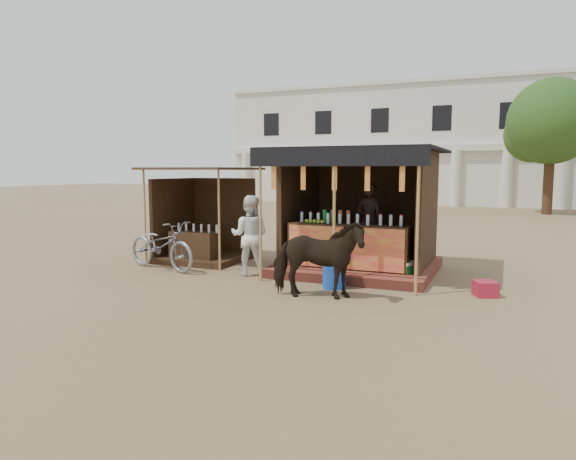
{
  "coord_description": "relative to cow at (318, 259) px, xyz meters",
  "views": [
    {
      "loc": [
        4.1,
        -7.95,
        2.32
      ],
      "look_at": [
        0.0,
        1.6,
        1.1
      ],
      "focal_mm": 32.0,
      "sensor_mm": 36.0,
      "label": 1
    }
  ],
  "objects": [
    {
      "name": "ground",
      "position": [
        -1.0,
        -0.62,
        -0.72
      ],
      "size": [
        120.0,
        120.0,
        0.0
      ],
      "primitive_type": "plane",
      "color": "#846B4C",
      "rests_on": "ground"
    },
    {
      "name": "main_stall",
      "position": [
        0.01,
        2.75,
        0.31
      ],
      "size": [
        3.6,
        3.61,
        2.78
      ],
      "color": "#974031",
      "rests_on": "ground"
    },
    {
      "name": "secondary_stall",
      "position": [
        -4.17,
        2.62,
        0.13
      ],
      "size": [
        2.4,
        2.4,
        2.38
      ],
      "color": "#3B2515",
      "rests_on": "ground"
    },
    {
      "name": "cow",
      "position": [
        0.0,
        0.0,
        0.0
      ],
      "size": [
        1.84,
        1.12,
        1.45
      ],
      "primitive_type": "imported",
      "rotation": [
        0.0,
        0.0,
        1.78
      ],
      "color": "black",
      "rests_on": "ground"
    },
    {
      "name": "motorbike",
      "position": [
        -4.29,
        1.14,
        -0.15
      ],
      "size": [
        2.31,
        1.29,
        1.15
      ],
      "primitive_type": "imported",
      "rotation": [
        0.0,
        0.0,
        1.32
      ],
      "color": "gray",
      "rests_on": "ground"
    },
    {
      "name": "bystander",
      "position": [
        -2.09,
        1.38,
        0.16
      ],
      "size": [
        0.99,
        0.85,
        1.77
      ],
      "primitive_type": "imported",
      "rotation": [
        0.0,
        0.0,
        3.38
      ],
      "color": "white",
      "rests_on": "ground"
    },
    {
      "name": "blue_barrel",
      "position": [
        0.02,
        0.91,
        -0.33
      ],
      "size": [
        0.6,
        0.6,
        0.78
      ],
      "primitive_type": "cylinder",
      "rotation": [
        0.0,
        0.0,
        0.38
      ],
      "color": "blue",
      "rests_on": "ground"
    },
    {
      "name": "red_crate",
      "position": [
        2.79,
        1.38,
        -0.58
      ],
      "size": [
        0.5,
        0.51,
        0.28
      ],
      "primitive_type": "cube",
      "rotation": [
        0.0,
        0.0,
        0.39
      ],
      "color": "maroon",
      "rests_on": "ground"
    },
    {
      "name": "cooler",
      "position": [
        1.11,
        1.98,
        -0.49
      ],
      "size": [
        0.77,
        0.67,
        0.46
      ],
      "color": "#1B7D36",
      "rests_on": "ground"
    },
    {
      "name": "background_building",
      "position": [
        -3.0,
        29.33,
        3.26
      ],
      "size": [
        26.0,
        7.45,
        8.18
      ],
      "color": "silver",
      "rests_on": "ground"
    },
    {
      "name": "tree",
      "position": [
        4.81,
        21.53,
        3.91
      ],
      "size": [
        4.5,
        4.4,
        7.0
      ],
      "color": "#382314",
      "rests_on": "ground"
    }
  ]
}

